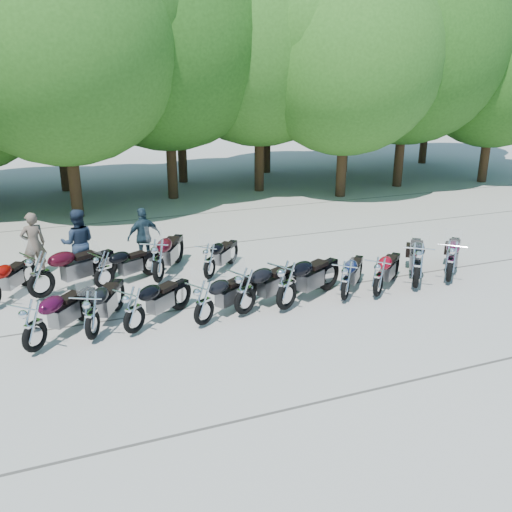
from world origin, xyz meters
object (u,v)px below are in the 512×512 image
object	(u,v)px
motorcycle_5	(287,284)
motorcycle_12	(104,269)
motorcycle_2	(134,309)
motorcycle_3	(204,302)
rider_2	(144,237)
motorcycle_4	(245,290)
motorcycle_0	(33,325)
motorcycle_8	(417,264)
rider_1	(78,243)
motorcycle_11	(40,273)
motorcycle_13	(158,260)
motorcycle_14	(209,260)
motorcycle_6	(346,280)
motorcycle_9	(451,260)
motorcycle_1	(91,314)
rider_3	(34,244)
motorcycle_7	(379,276)

from	to	relation	value
motorcycle_5	motorcycle_12	bearing A→B (deg)	24.54
motorcycle_2	motorcycle_3	xyz separation A→B (m)	(1.47, -0.14, -0.01)
rider_2	motorcycle_4	bearing A→B (deg)	97.56
motorcycle_0	motorcycle_8	bearing A→B (deg)	-138.11
rider_1	motorcycle_5	bearing A→B (deg)	141.67
motorcycle_11	rider_2	size ratio (longest dim) A/B	1.47
motorcycle_4	motorcycle_8	bearing A→B (deg)	-117.11
motorcycle_2	rider_1	bearing A→B (deg)	-26.99
motorcycle_13	rider_2	world-z (taller)	rider_2
motorcycle_4	motorcycle_11	world-z (taller)	motorcycle_11
motorcycle_14	motorcycle_11	bearing A→B (deg)	39.40
rider_1	motorcycle_13	bearing A→B (deg)	148.26
motorcycle_6	motorcycle_9	distance (m)	3.13
motorcycle_3	rider_2	bearing A→B (deg)	-25.89
motorcycle_3	motorcycle_12	bearing A→B (deg)	-0.40
motorcycle_6	rider_2	size ratio (longest dim) A/B	1.21
motorcycle_5	motorcycle_14	world-z (taller)	motorcycle_5
motorcycle_13	motorcycle_1	bearing A→B (deg)	83.65
motorcycle_4	motorcycle_11	xyz separation A→B (m)	(-4.30, 2.61, 0.05)
motorcycle_1	motorcycle_12	world-z (taller)	motorcycle_1
motorcycle_6	motorcycle_8	bearing A→B (deg)	-136.97
motorcycle_8	motorcycle_2	bearing A→B (deg)	35.56
motorcycle_6	rider_3	world-z (taller)	rider_3
motorcycle_11	motorcycle_14	xyz separation A→B (m)	(4.16, -0.20, -0.12)
motorcycle_3	motorcycle_5	xyz separation A→B (m)	(1.99, 0.08, 0.09)
motorcycle_6	rider_2	xyz separation A→B (m)	(-4.03, 4.40, 0.26)
motorcycle_11	motorcycle_2	bearing A→B (deg)	-173.57
motorcycle_2	motorcycle_13	world-z (taller)	motorcycle_13
motorcycle_2	motorcycle_13	xyz separation A→B (m)	(1.04, 2.67, 0.08)
rider_1	rider_3	world-z (taller)	rider_1
motorcycle_12	rider_1	world-z (taller)	rider_1
motorcycle_5	motorcycle_11	size ratio (longest dim) A/B	0.99
motorcycle_0	motorcycle_3	xyz separation A→B (m)	(3.42, -0.04, -0.04)
motorcycle_4	motorcycle_7	distance (m)	3.39
rider_2	rider_1	bearing A→B (deg)	-3.97
motorcycle_0	motorcycle_13	xyz separation A→B (m)	(2.99, 2.78, 0.05)
motorcycle_0	motorcycle_12	distance (m)	3.30
motorcycle_3	motorcycle_12	distance (m)	3.41
motorcycle_1	motorcycle_5	world-z (taller)	motorcycle_5
motorcycle_0	motorcycle_5	bearing A→B (deg)	-138.16
motorcycle_4	motorcycle_0	bearing A→B (deg)	65.84
motorcycle_8	motorcycle_12	xyz separation A→B (m)	(-7.38, 2.78, -0.11)
motorcycle_6	rider_1	size ratio (longest dim) A/B	1.10
motorcycle_3	rider_3	size ratio (longest dim) A/B	1.20
motorcycle_0	motorcycle_14	size ratio (longest dim) A/B	1.11
motorcycle_7	motorcycle_14	world-z (taller)	motorcycle_7
motorcycle_7	motorcycle_12	bearing A→B (deg)	23.58
motorcycle_8	rider_2	bearing A→B (deg)	0.07
motorcycle_2	motorcycle_14	distance (m)	3.40
motorcycle_6	motorcycle_7	size ratio (longest dim) A/B	0.97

